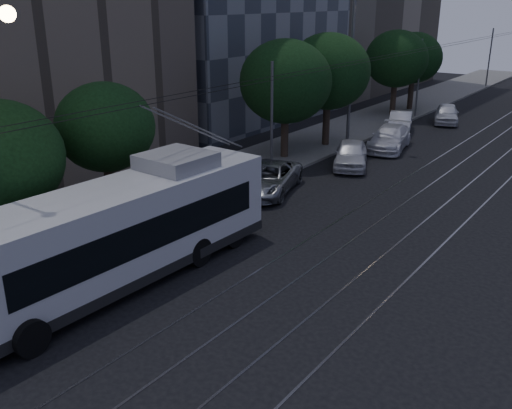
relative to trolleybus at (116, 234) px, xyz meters
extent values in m
plane|color=black|center=(2.90, 2.32, -1.75)|extent=(120.00, 120.00, 0.00)
cube|color=slate|center=(-4.60, 22.32, -1.67)|extent=(5.00, 90.00, 0.15)
cube|color=gray|center=(3.18, 22.32, -1.74)|extent=(0.08, 90.00, 0.02)
cube|color=gray|center=(4.62, 22.32, -1.74)|extent=(0.08, 90.00, 0.02)
cube|color=gray|center=(6.18, 22.32, -1.74)|extent=(0.08, 90.00, 0.02)
cylinder|color=black|center=(-0.95, 22.32, 3.85)|extent=(0.02, 90.00, 0.02)
cylinder|color=black|center=(-0.25, 22.32, 3.85)|extent=(0.02, 90.00, 0.02)
cylinder|color=slate|center=(-2.40, 12.32, 1.25)|extent=(0.14, 0.14, 6.00)
cylinder|color=slate|center=(-2.40, 32.32, 1.25)|extent=(0.14, 0.14, 6.00)
cylinder|color=slate|center=(-2.40, 52.32, 1.25)|extent=(0.14, 0.14, 6.00)
cube|color=silver|center=(0.00, -0.17, 0.07)|extent=(3.00, 12.36, 2.92)
cube|color=black|center=(0.00, -0.17, -1.24)|extent=(3.04, 12.40, 0.36)
cube|color=black|center=(0.00, 0.34, 0.20)|extent=(2.98, 9.80, 1.07)
cube|color=black|center=(0.00, 5.94, 0.30)|extent=(2.11, 0.15, 1.02)
cube|color=#939496|center=(0.00, 2.90, 1.78)|extent=(2.28, 2.32, 0.51)
cylinder|color=slate|center=(-0.31, 3.97, 2.74)|extent=(0.06, 4.63, 2.28)
cylinder|color=slate|center=(0.31, 3.97, 2.74)|extent=(0.06, 4.63, 2.28)
cylinder|color=black|center=(1.25, -4.10, -1.24)|extent=(0.31, 1.02, 1.02)
cylinder|color=black|center=(-1.25, 2.53, -1.24)|extent=(0.31, 1.02, 1.02)
cylinder|color=black|center=(1.25, 2.53, -1.24)|extent=(0.31, 1.02, 1.02)
cylinder|color=black|center=(-1.25, 4.50, -1.24)|extent=(0.31, 1.02, 1.02)
cylinder|color=black|center=(1.25, 4.50, -1.24)|extent=(0.31, 1.02, 1.02)
imported|color=#969A9D|center=(-1.40, 10.57, -1.04)|extent=(3.68, 5.53, 1.41)
imported|color=silver|center=(-0.17, 16.88, -1.01)|extent=(3.36, 4.65, 1.47)
imported|color=silver|center=(-0.02, 21.82, -1.02)|extent=(2.99, 5.31, 1.45)
imported|color=silver|center=(-1.40, 26.82, -1.05)|extent=(2.80, 4.47, 1.39)
imported|color=white|center=(0.20, 31.82, -1.03)|extent=(2.91, 4.51, 1.43)
cylinder|color=#2D2319|center=(-4.10, -1.26, -0.62)|extent=(0.44, 0.44, 2.26)
cylinder|color=#2D2319|center=(-4.10, 3.27, -0.41)|extent=(0.44, 0.44, 2.68)
ellipsoid|color=black|center=(-4.10, 3.27, 2.39)|extent=(3.89, 3.89, 3.50)
cylinder|color=#2D2319|center=(-4.10, 16.16, -0.49)|extent=(0.44, 0.44, 2.52)
ellipsoid|color=black|center=(-4.10, 16.16, 2.73)|extent=(5.21, 5.21, 4.69)
cylinder|color=#2D2319|center=(-3.60, 20.15, -0.37)|extent=(0.44, 0.44, 2.76)
ellipsoid|color=black|center=(-3.60, 20.15, 2.93)|extent=(5.12, 5.12, 4.61)
cylinder|color=#2D2319|center=(-4.10, 31.81, -0.41)|extent=(0.44, 0.44, 2.67)
ellipsoid|color=black|center=(-4.10, 31.81, 2.73)|extent=(4.82, 4.82, 4.34)
cylinder|color=#2D2319|center=(-3.97, 35.10, -0.44)|extent=(0.44, 0.44, 2.61)
ellipsoid|color=black|center=(-3.97, 35.10, 2.56)|extent=(4.52, 4.52, 4.07)
sphere|color=#F3C986|center=(-1.03, -2.08, 6.73)|extent=(0.44, 0.44, 0.44)
cylinder|color=slate|center=(-2.90, 21.78, 3.52)|extent=(0.20, 0.20, 10.54)
camera|label=1|loc=(13.50, -11.03, 7.12)|focal=40.00mm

